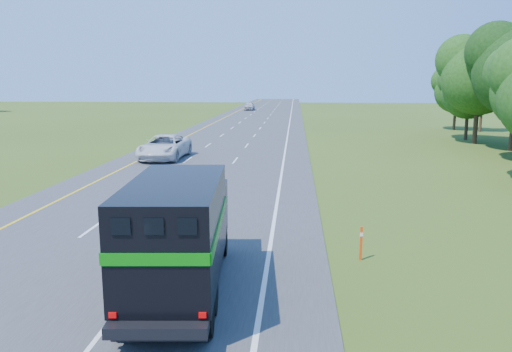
% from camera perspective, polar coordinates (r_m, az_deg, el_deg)
% --- Properties ---
extents(road, '(15.00, 260.00, 0.04)m').
position_cam_1_polar(road, '(49.92, -2.83, 3.91)').
color(road, '#38383A').
rests_on(road, ground).
extents(lane_markings, '(11.15, 260.00, 0.01)m').
position_cam_1_polar(lane_markings, '(49.92, -2.83, 3.94)').
color(lane_markings, yellow).
rests_on(lane_markings, road).
extents(horse_truck, '(2.88, 7.61, 3.30)m').
position_cam_1_polar(horse_truck, '(14.10, -8.76, -6.27)').
color(horse_truck, black).
rests_on(horse_truck, road).
extents(white_suv, '(3.18, 6.63, 1.82)m').
position_cam_1_polar(white_suv, '(39.38, -10.41, 3.30)').
color(white_suv, silver).
rests_on(white_suv, road).
extents(far_car, '(2.03, 4.99, 1.69)m').
position_cam_1_polar(far_car, '(106.91, -0.75, 7.99)').
color(far_car, '#B2B2B9').
rests_on(far_car, road).
extents(delineator, '(0.10, 0.05, 1.16)m').
position_cam_1_polar(delineator, '(17.15, 11.92, -7.42)').
color(delineator, '#F7400D').
rests_on(delineator, ground).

